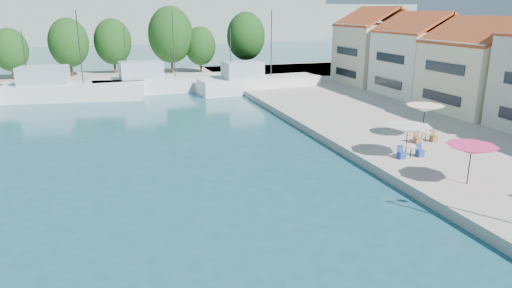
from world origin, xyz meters
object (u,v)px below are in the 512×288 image
object	(u,v)px
trawler_02	(65,90)
umbrella_white	(408,129)
trawler_04	(257,83)
umbrella_pink	(471,150)
umbrella_cream	(425,109)
trawler_03	(159,83)

from	to	relation	value
trawler_02	umbrella_white	size ratio (longest dim) A/B	5.79
umbrella_white	trawler_04	bearing A→B (deg)	91.23
umbrella_pink	umbrella_cream	size ratio (longest dim) A/B	0.98
trawler_03	trawler_04	distance (m)	12.17
trawler_02	trawler_03	xyz separation A→B (m)	(10.73, 2.04, 0.00)
umbrella_pink	umbrella_white	distance (m)	5.25
trawler_03	umbrella_pink	size ratio (longest dim) A/B	6.19
trawler_04	umbrella_white	bearing A→B (deg)	-93.99
trawler_02	umbrella_pink	xyz separation A→B (m)	(23.21, -36.57, 1.49)
trawler_03	trawler_04	xyz separation A→B (m)	(11.59, -3.73, 0.00)
trawler_04	trawler_03	bearing A→B (deg)	156.95
umbrella_pink	trawler_02	bearing A→B (deg)	122.40
trawler_03	umbrella_white	world-z (taller)	trawler_03
trawler_02	umbrella_white	world-z (taller)	trawler_02
trawler_04	umbrella_cream	xyz separation A→B (m)	(4.60, -26.09, 1.74)
trawler_02	umbrella_cream	bearing A→B (deg)	-37.89
umbrella_pink	umbrella_white	xyz separation A→B (m)	(-0.25, 5.24, -0.13)
umbrella_pink	umbrella_white	bearing A→B (deg)	92.76
trawler_03	umbrella_cream	distance (m)	33.97
trawler_03	umbrella_pink	bearing A→B (deg)	-76.67
trawler_02	trawler_04	world-z (taller)	same
trawler_04	umbrella_white	world-z (taller)	trawler_04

